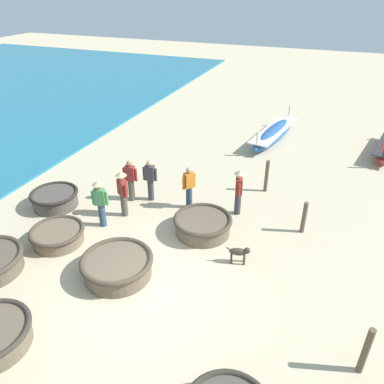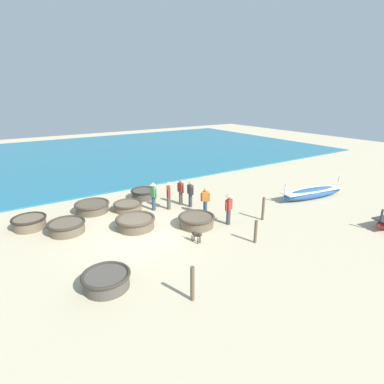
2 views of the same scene
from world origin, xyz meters
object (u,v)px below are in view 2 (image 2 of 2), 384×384
at_px(fisherman_by_coracle, 169,194).
at_px(fisherman_hauling, 153,194).
at_px(long_boat_blue_hull, 312,193).
at_px(coracle_far_left, 92,207).
at_px(coracle_tilted, 128,206).
at_px(dog, 197,235).
at_px(fisherman_standing_left, 181,191).
at_px(coracle_front_right, 144,193).
at_px(fisherman_crouching, 205,201).
at_px(coracle_front_left, 29,222).
at_px(mooring_post_shoreline, 263,209).
at_px(coracle_beside_post, 135,222).
at_px(fisherman_with_hat, 190,193).
at_px(coracle_center, 106,280).
at_px(coracle_upturned, 197,220).
at_px(mooring_post_inland, 256,232).
at_px(coracle_far_right, 67,227).
at_px(fisherman_standing_right, 229,207).
at_px(mooring_post_mid_beach, 192,284).

xyz_separation_m(fisherman_by_coracle, fisherman_hauling, (-0.35, -0.79, 0.00)).
bearing_deg(long_boat_blue_hull, coracle_far_left, -113.81).
distance_m(coracle_tilted, dog, 5.55).
bearing_deg(fisherman_standing_left, coracle_front_right, -149.66).
distance_m(coracle_front_right, fisherman_crouching, 4.79).
relative_size(coracle_front_left, mooring_post_shoreline, 1.29).
bearing_deg(coracle_beside_post, fisherman_with_hat, 103.91).
relative_size(coracle_front_left, fisherman_by_coracle, 0.98).
bearing_deg(coracle_far_left, fisherman_by_coracle, 61.70).
distance_m(coracle_far_left, coracle_front_right, 3.50).
xyz_separation_m(coracle_center, fisherman_hauling, (-5.65, 4.67, 0.65)).
distance_m(fisherman_with_hat, fisherman_standing_left, 0.70).
height_order(coracle_upturned, fisherman_crouching, fisherman_crouching).
relative_size(fisherman_with_hat, fisherman_standing_left, 1.00).
relative_size(coracle_far_left, fisherman_by_coracle, 1.16).
relative_size(coracle_beside_post, mooring_post_inland, 1.81).
distance_m(coracle_tilted, long_boat_blue_hull, 11.64).
relative_size(coracle_far_left, dog, 2.88).
height_order(coracle_front_right, coracle_far_right, coracle_front_right).
height_order(coracle_front_right, fisherman_standing_right, fisherman_standing_right).
height_order(coracle_beside_post, fisherman_with_hat, fisherman_with_hat).
relative_size(long_boat_blue_hull, mooring_post_shoreline, 3.94).
xyz_separation_m(fisherman_with_hat, fisherman_by_coracle, (-0.36, -1.27, 0.12)).
height_order(coracle_center, mooring_post_inland, mooring_post_inland).
height_order(coracle_far_left, coracle_center, same).
bearing_deg(coracle_front_right, mooring_post_mid_beach, -16.32).
bearing_deg(coracle_center, fisherman_by_coracle, 134.15).
bearing_deg(fisherman_standing_left, coracle_far_right, -87.98).
bearing_deg(coracle_far_left, coracle_upturned, 38.38).
xyz_separation_m(coracle_far_left, fisherman_with_hat, (2.43, 5.11, 0.53)).
distance_m(coracle_front_left, coracle_upturned, 8.38).
height_order(fisherman_standing_left, fisherman_hauling, fisherman_hauling).
relative_size(coracle_beside_post, fisherman_standing_left, 1.26).
distance_m(fisherman_standing_left, fisherman_crouching, 2.16).
xyz_separation_m(coracle_front_right, fisherman_with_hat, (2.97, 1.64, 0.52)).
xyz_separation_m(coracle_center, long_boat_blue_hull, (-1.86, 14.10, 0.05)).
xyz_separation_m(long_boat_blue_hull, fisherman_with_hat, (-3.08, -7.38, 0.48)).
relative_size(coracle_far_right, mooring_post_shoreline, 1.40).
height_order(coracle_tilted, coracle_beside_post, coracle_beside_post).
xyz_separation_m(fisherman_with_hat, fisherman_hauling, (-0.71, -2.06, 0.12)).
distance_m(coracle_center, mooring_post_shoreline, 8.97).
height_order(fisherman_standing_right, dog, fisherman_standing_right).
bearing_deg(coracle_front_right, fisherman_hauling, -10.48).
height_order(coracle_front_right, dog, coracle_front_right).
relative_size(coracle_front_left, coracle_far_right, 0.92).
xyz_separation_m(coracle_upturned, coracle_front_right, (-5.43, -0.41, 0.00)).
bearing_deg(fisherman_by_coracle, coracle_beside_post, -63.32).
bearing_deg(fisherman_by_coracle, mooring_post_mid_beach, -23.97).
height_order(coracle_beside_post, mooring_post_mid_beach, mooring_post_mid_beach).
bearing_deg(fisherman_with_hat, coracle_far_left, -115.46).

